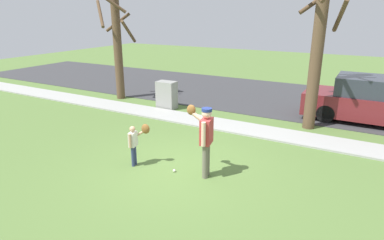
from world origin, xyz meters
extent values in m
plane|color=#567538|center=(0.00, 3.50, 0.00)|extent=(48.00, 48.00, 0.00)
cube|color=#A3A39E|center=(0.00, 3.60, 0.03)|extent=(36.00, 1.20, 0.06)
cube|color=#38383A|center=(0.00, 8.60, 0.01)|extent=(36.00, 6.80, 0.02)
cylinder|color=#6B6656|center=(0.70, -0.13, 0.43)|extent=(0.14, 0.14, 0.86)
cylinder|color=#6B6656|center=(0.67, 0.04, 0.43)|extent=(0.14, 0.14, 0.86)
cube|color=#B73838|center=(0.68, -0.04, 1.17)|extent=(0.31, 0.45, 0.61)
sphere|color=beige|center=(0.68, -0.04, 1.61)|extent=(0.23, 0.23, 0.23)
cylinder|color=navy|center=(0.68, -0.04, 1.69)|extent=(0.24, 0.24, 0.07)
cylinder|color=beige|center=(0.73, -0.30, 1.18)|extent=(0.10, 0.10, 0.57)
cylinder|color=beige|center=(0.38, 0.16, 1.39)|extent=(0.54, 0.20, 0.41)
ellipsoid|color=brown|center=(0.18, 0.12, 1.57)|extent=(0.24, 0.18, 0.26)
cylinder|color=navy|center=(-1.23, -0.36, 0.27)|extent=(0.09, 0.09, 0.54)
cylinder|color=navy|center=(-1.21, -0.47, 0.27)|extent=(0.09, 0.09, 0.54)
cube|color=silver|center=(-1.22, -0.42, 0.73)|extent=(0.19, 0.28, 0.38)
sphere|color=tan|center=(-1.22, -0.42, 1.01)|extent=(0.15, 0.15, 0.15)
cylinder|color=tan|center=(-1.10, -0.23, 0.87)|extent=(0.34, 0.13, 0.26)
ellipsoid|color=brown|center=(-0.97, -0.20, 0.99)|extent=(0.24, 0.18, 0.26)
cylinder|color=tan|center=(-1.19, -0.57, 0.74)|extent=(0.06, 0.06, 0.36)
sphere|color=white|center=(-0.11, -0.24, 0.04)|extent=(0.07, 0.07, 0.07)
cube|color=gray|center=(-3.44, 4.51, 0.56)|extent=(0.79, 0.51, 1.12)
cylinder|color=brown|center=(2.18, 4.84, 2.85)|extent=(0.39, 0.39, 5.70)
cylinder|color=brown|center=(2.72, 5.01, 3.71)|extent=(0.54, 1.37, 1.03)
cylinder|color=brown|center=(1.95, 5.24, 4.16)|extent=(1.06, 0.70, 0.86)
cylinder|color=brown|center=(-6.21, 4.86, 2.31)|extent=(0.37, 0.37, 4.62)
cylinder|color=brown|center=(-5.68, 5.02, 3.01)|extent=(0.53, 1.36, 1.02)
cylinder|color=brown|center=(-6.44, 5.25, 3.38)|extent=(1.05, 0.69, 0.85)
cylinder|color=brown|center=(-6.63, 4.38, 3.75)|extent=(1.26, 1.11, 1.14)
cylinder|color=brown|center=(-5.97, 4.56, 4.12)|extent=(0.84, 0.72, 0.74)
cube|color=maroon|center=(4.05, 6.57, 0.60)|extent=(4.70, 1.90, 0.80)
cube|color=#2D333D|center=(4.05, 6.57, 1.32)|extent=(2.59, 1.75, 0.65)
cylinder|color=black|center=(2.59, 7.41, 0.34)|extent=(0.64, 0.22, 0.64)
cylinder|color=black|center=(2.59, 5.73, 0.34)|extent=(0.64, 0.22, 0.64)
camera|label=1|loc=(3.89, -6.50, 3.82)|focal=30.76mm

